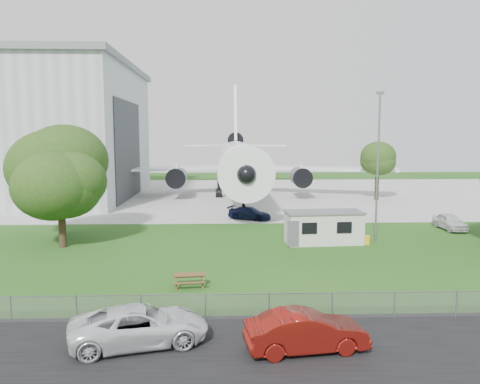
{
  "coord_description": "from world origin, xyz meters",
  "views": [
    {
      "loc": [
        -4.12,
        -30.69,
        8.66
      ],
      "look_at": [
        -2.76,
        8.0,
        4.0
      ],
      "focal_mm": 35.0,
      "sensor_mm": 36.0,
      "label": 1
    }
  ],
  "objects_px": {
    "site_cabin": "(324,227)",
    "picnic_west": "(189,287)",
    "car_centre_sedan": "(306,332)",
    "airliner": "(238,160)"
  },
  "relations": [
    {
      "from": "picnic_west",
      "to": "car_centre_sedan",
      "type": "relative_size",
      "value": 0.36
    },
    {
      "from": "airliner",
      "to": "car_centre_sedan",
      "type": "relative_size",
      "value": 9.68
    },
    {
      "from": "site_cabin",
      "to": "picnic_west",
      "type": "distance_m",
      "value": 14.8
    },
    {
      "from": "airliner",
      "to": "site_cabin",
      "type": "distance_m",
      "value": 30.44
    },
    {
      "from": "picnic_west",
      "to": "site_cabin",
      "type": "bearing_deg",
      "value": 41.45
    },
    {
      "from": "airliner",
      "to": "site_cabin",
      "type": "xyz_separation_m",
      "value": [
        5.98,
        -29.58,
        -3.96
      ]
    },
    {
      "from": "airliner",
      "to": "car_centre_sedan",
      "type": "distance_m",
      "value": 48.83
    },
    {
      "from": "picnic_west",
      "to": "car_centre_sedan",
      "type": "bearing_deg",
      "value": -62.76
    },
    {
      "from": "site_cabin",
      "to": "picnic_west",
      "type": "relative_size",
      "value": 3.8
    },
    {
      "from": "picnic_west",
      "to": "car_centre_sedan",
      "type": "xyz_separation_m",
      "value": [
        5.3,
        -8.29,
        0.81
      ]
    }
  ]
}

